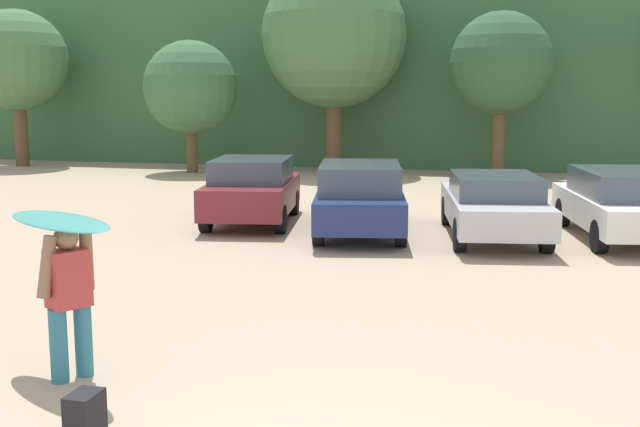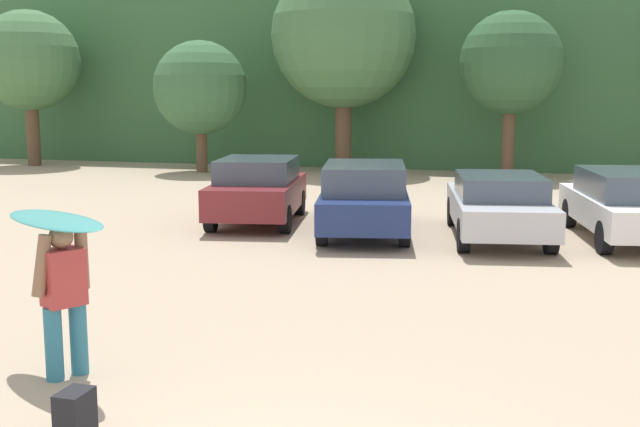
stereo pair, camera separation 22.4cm
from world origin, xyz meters
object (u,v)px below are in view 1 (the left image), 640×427
object	(u,v)px
parked_car_white	(624,202)
surfboard_teal	(59,221)
parked_car_silver	(493,204)
person_adult	(69,293)
parked_car_navy	(360,196)
backpack_dropped	(85,418)
parked_car_maroon	(252,189)

from	to	relation	value
parked_car_white	surfboard_teal	size ratio (longest dim) A/B	2.66
parked_car_silver	person_adult	distance (m)	10.24
parked_car_navy	backpack_dropped	distance (m)	10.64
parked_car_maroon	surfboard_teal	bearing A→B (deg)	177.67
parked_car_white	person_adult	bearing A→B (deg)	136.24
backpack_dropped	parked_car_silver	bearing A→B (deg)	74.06
surfboard_teal	backpack_dropped	xyz separation A→B (m)	(1.07, -1.37, -1.47)
backpack_dropped	parked_car_maroon	bearing A→B (deg)	102.23
parked_car_maroon	surfboard_teal	distance (m)	10.02
parked_car_maroon	parked_car_silver	distance (m)	5.53
parked_car_maroon	parked_car_silver	size ratio (longest dim) A/B	0.86
parked_car_navy	parked_car_maroon	bearing A→B (deg)	64.97
surfboard_teal	backpack_dropped	world-z (taller)	surfboard_teal
parked_car_silver	parked_car_white	distance (m)	2.68
parked_car_navy	surfboard_teal	bearing A→B (deg)	160.35
parked_car_white	backpack_dropped	size ratio (longest dim) A/B	10.79
parked_car_silver	surfboard_teal	xyz separation A→B (m)	(-4.13, -9.36, 0.96)
person_adult	surfboard_teal	world-z (taller)	surfboard_teal
person_adult	backpack_dropped	size ratio (longest dim) A/B	3.68
parked_car_navy	parked_car_white	distance (m)	5.48
parked_car_silver	surfboard_teal	size ratio (longest dim) A/B	2.70
parked_car_maroon	parked_car_white	size ratio (longest dim) A/B	0.87
parked_car_navy	parked_car_white	size ratio (longest dim) A/B	1.01
parked_car_white	parked_car_navy	bearing A→B (deg)	86.84
parked_car_silver	backpack_dropped	bearing A→B (deg)	154.22
parked_car_navy	surfboard_teal	xyz separation A→B (m)	(-1.31, -9.25, 0.89)
parked_car_navy	backpack_dropped	xyz separation A→B (m)	(-0.25, -10.62, -0.58)
person_adult	backpack_dropped	bearing A→B (deg)	155.89
parked_car_white	person_adult	size ratio (longest dim) A/B	2.93
parked_car_maroon	parked_car_white	xyz separation A→B (m)	(8.13, 0.01, -0.02)
person_adult	surfboard_teal	bearing A→B (deg)	5.12
parked_car_navy	parked_car_silver	world-z (taller)	parked_car_navy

